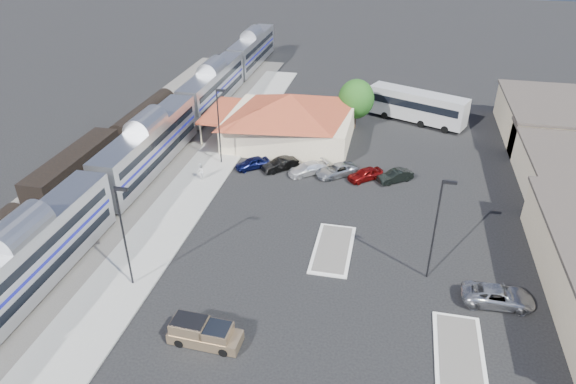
% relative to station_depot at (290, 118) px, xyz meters
% --- Properties ---
extents(ground, '(280.00, 280.00, 0.00)m').
position_rel_station_depot_xyz_m(ground, '(4.56, -24.00, -3.13)').
color(ground, black).
rests_on(ground, ground).
extents(railbed, '(16.00, 100.00, 0.12)m').
position_rel_station_depot_xyz_m(railbed, '(-16.44, -16.00, -3.07)').
color(railbed, '#4C4944').
rests_on(railbed, ground).
extents(platform, '(5.50, 92.00, 0.18)m').
position_rel_station_depot_xyz_m(platform, '(-7.44, -18.00, -3.04)').
color(platform, gray).
rests_on(platform, ground).
extents(passenger_train, '(3.00, 104.00, 5.55)m').
position_rel_station_depot_xyz_m(passenger_train, '(-13.44, -11.43, -0.26)').
color(passenger_train, silver).
rests_on(passenger_train, ground).
extents(freight_cars, '(2.80, 46.00, 4.00)m').
position_rel_station_depot_xyz_m(freight_cars, '(-19.44, -16.72, -1.21)').
color(freight_cars, black).
rests_on(freight_cars, ground).
extents(station_depot, '(18.35, 12.24, 6.20)m').
position_rel_station_depot_xyz_m(station_depot, '(0.00, 0.00, 0.00)').
color(station_depot, '#BCAD89').
rests_on(station_depot, ground).
extents(traffic_island_south, '(3.30, 7.50, 0.21)m').
position_rel_station_depot_xyz_m(traffic_island_south, '(8.56, -22.00, -3.03)').
color(traffic_island_south, silver).
rests_on(traffic_island_south, ground).
extents(traffic_island_north, '(3.30, 7.50, 0.21)m').
position_rel_station_depot_xyz_m(traffic_island_north, '(18.56, -32.00, -3.03)').
color(traffic_island_north, silver).
rests_on(traffic_island_north, ground).
extents(lamp_plat_s, '(1.08, 0.25, 9.00)m').
position_rel_station_depot_xyz_m(lamp_plat_s, '(-6.34, -30.00, 2.21)').
color(lamp_plat_s, black).
rests_on(lamp_plat_s, ground).
extents(lamp_plat_n, '(1.08, 0.25, 9.00)m').
position_rel_station_depot_xyz_m(lamp_plat_n, '(-6.34, -8.00, 2.21)').
color(lamp_plat_n, black).
rests_on(lamp_plat_n, ground).
extents(lamp_lot, '(1.08, 0.25, 9.00)m').
position_rel_station_depot_xyz_m(lamp_lot, '(16.66, -24.00, 2.21)').
color(lamp_lot, black).
rests_on(lamp_lot, ground).
extents(tree_depot, '(4.71, 4.71, 6.63)m').
position_rel_station_depot_xyz_m(tree_depot, '(7.56, 6.00, 0.89)').
color(tree_depot, '#382314').
rests_on(tree_depot, ground).
extents(pickup_truck, '(5.11, 2.06, 1.74)m').
position_rel_station_depot_xyz_m(pickup_truck, '(1.40, -34.58, -2.30)').
color(pickup_truck, '#937A5A').
rests_on(pickup_truck, ground).
extents(suv, '(5.39, 2.60, 1.48)m').
position_rel_station_depot_xyz_m(suv, '(21.70, -26.16, -2.39)').
color(suv, '#9EA0A5').
rests_on(suv, ground).
extents(coach_bus, '(13.37, 7.87, 4.27)m').
position_rel_station_depot_xyz_m(coach_bus, '(15.58, 9.72, -0.67)').
color(coach_bus, silver).
rests_on(coach_bus, ground).
extents(person_b, '(0.93, 1.06, 1.85)m').
position_rel_station_depot_xyz_m(person_b, '(-7.31, -12.42, -2.02)').
color(person_b, white).
rests_on(person_b, platform).
extents(parked_car_a, '(4.06, 3.64, 1.33)m').
position_rel_station_depot_xyz_m(parked_car_a, '(-2.59, -8.43, -2.46)').
color(parked_car_a, '#0D1241').
rests_on(parked_car_a, ground).
extents(parked_car_b, '(4.09, 3.89, 1.38)m').
position_rel_station_depot_xyz_m(parked_car_b, '(0.61, -8.13, -2.44)').
color(parked_car_b, black).
rests_on(parked_car_b, ground).
extents(parked_car_c, '(4.71, 4.28, 1.32)m').
position_rel_station_depot_xyz_m(parked_car_c, '(3.81, -8.43, -2.47)').
color(parked_car_c, silver).
rests_on(parked_car_c, ground).
extents(parked_car_d, '(5.12, 4.73, 1.33)m').
position_rel_station_depot_xyz_m(parked_car_d, '(7.01, -8.13, -2.47)').
color(parked_car_d, '#919498').
rests_on(parked_car_d, ground).
extents(parked_car_e, '(4.14, 3.81, 1.37)m').
position_rel_station_depot_xyz_m(parked_car_e, '(10.21, -8.43, -2.45)').
color(parked_car_e, maroon).
rests_on(parked_car_e, ground).
extents(parked_car_f, '(4.04, 3.49, 1.31)m').
position_rel_station_depot_xyz_m(parked_car_f, '(13.41, -8.13, -2.47)').
color(parked_car_f, black).
rests_on(parked_car_f, ground).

